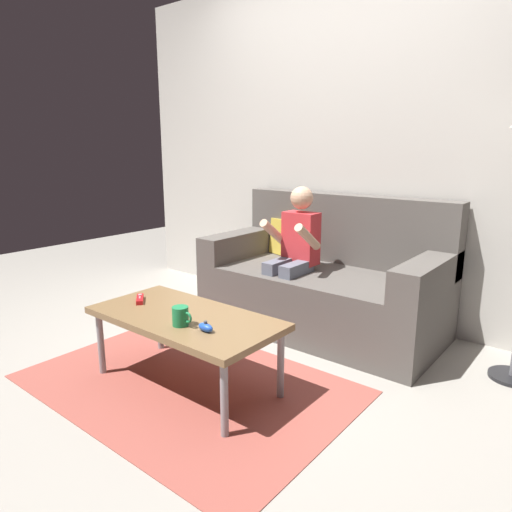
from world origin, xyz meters
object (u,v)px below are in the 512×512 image
Objects in this scene: coffee_mug at (181,316)px; couch at (324,283)px; person_seated_on_couch at (293,251)px; nunchuk_blue at (206,327)px; coffee_table at (185,321)px; game_remote_red_near_edge at (140,299)px.

couch is at bearing 87.95° from coffee_mug.
nunchuk_blue is (0.24, -1.08, -0.15)m from person_seated_on_couch.
coffee_mug is at bearing -49.37° from coffee_table.
person_seated_on_couch reaches higher than coffee_mug.
person_seated_on_couch is 1.01m from coffee_table.
coffee_mug reaches higher than nunchuk_blue.
game_remote_red_near_edge is at bearing 172.57° from nunchuk_blue.
game_remote_red_near_edge is (-0.36, -1.00, -0.16)m from person_seated_on_couch.
coffee_mug is at bearing -92.05° from couch.
game_remote_red_near_edge is (-0.36, -0.01, 0.05)m from coffee_table.
coffee_mug reaches higher than coffee_table.
couch is 12.31× the size of game_remote_red_near_edge.
game_remote_red_near_edge is at bearing -109.66° from person_seated_on_couch.
nunchuk_blue is at bearing 8.88° from coffee_mug.
couch reaches higher than game_remote_red_near_edge.
person_seated_on_couch is 8.37× the size of coffee_mug.
coffee_table is 8.74× the size of coffee_mug.
nunchuk_blue is 0.15m from coffee_mug.
nunchuk_blue is (0.24, -0.09, 0.06)m from coffee_table.
coffee_mug is at bearing -12.54° from game_remote_red_near_edge.
person_seated_on_couch is 1.11m from coffee_mug.
coffee_table is 0.26m from nunchuk_blue.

